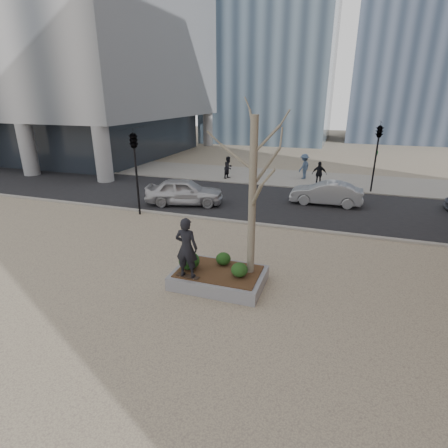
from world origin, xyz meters
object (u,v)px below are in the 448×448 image
(skateboarder, at_px, (187,248))
(police_car, at_px, (184,191))
(skateboard, at_px, (188,277))
(planter, at_px, (219,278))

(skateboarder, relative_size, police_car, 0.44)
(skateboard, distance_m, police_car, 9.70)
(skateboard, bearing_deg, planter, 47.30)
(skateboard, xyz_separation_m, skateboarder, (0.00, 0.00, 1.03))
(planter, height_order, skateboarder, skateboarder)
(skateboard, bearing_deg, police_car, 121.69)
(skateboard, relative_size, police_car, 0.18)
(planter, xyz_separation_m, skateboard, (-0.82, -0.71, 0.26))
(police_car, bearing_deg, skateboard, -169.75)
(planter, xyz_separation_m, police_car, (-4.98, 8.04, 0.55))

